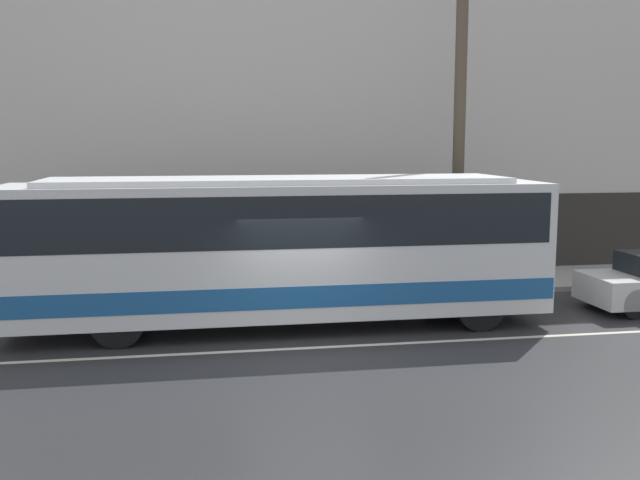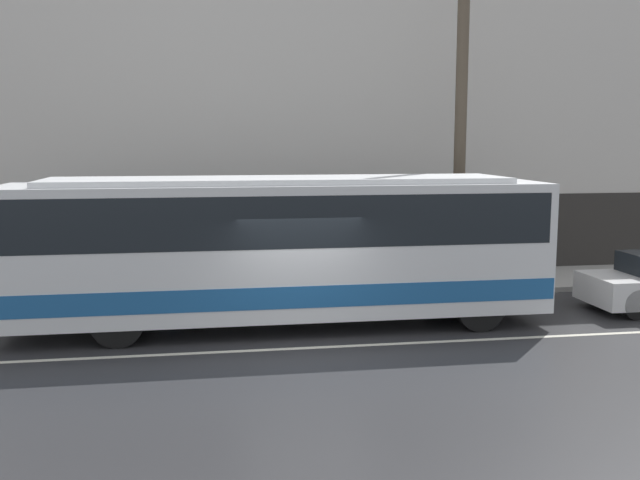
# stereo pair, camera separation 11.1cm
# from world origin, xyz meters

# --- Properties ---
(ground_plane) EXTENTS (60.00, 60.00, 0.00)m
(ground_plane) POSITION_xyz_m (0.00, 0.00, 0.00)
(ground_plane) COLOR #2D2D30
(sidewalk) EXTENTS (60.00, 3.04, 0.14)m
(sidewalk) POSITION_xyz_m (0.00, 5.52, 0.07)
(sidewalk) COLOR #A09E99
(sidewalk) RESTS_ON ground_plane
(building_facade) EXTENTS (60.00, 0.35, 9.59)m
(building_facade) POSITION_xyz_m (0.00, 7.18, 4.62)
(building_facade) COLOR silver
(building_facade) RESTS_ON ground_plane
(lane_stripe) EXTENTS (54.00, 0.14, 0.01)m
(lane_stripe) POSITION_xyz_m (0.00, 0.00, 0.00)
(lane_stripe) COLOR beige
(lane_stripe) RESTS_ON ground_plane
(transit_bus) EXTENTS (11.49, 2.56, 3.24)m
(transit_bus) POSITION_xyz_m (-0.26, 1.79, 1.83)
(transit_bus) COLOR white
(transit_bus) RESTS_ON ground_plane
(utility_pole_near) EXTENTS (0.31, 0.31, 8.94)m
(utility_pole_near) POSITION_xyz_m (4.87, 4.84, 4.60)
(utility_pole_near) COLOR brown
(utility_pole_near) RESTS_ON sidewalk
(pedestrian_waiting) EXTENTS (0.36, 0.36, 1.78)m
(pedestrian_waiting) POSITION_xyz_m (-2.86, 6.61, 0.97)
(pedestrian_waiting) COLOR navy
(pedestrian_waiting) RESTS_ON sidewalk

